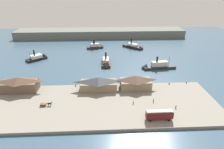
{
  "coord_description": "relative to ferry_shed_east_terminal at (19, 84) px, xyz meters",
  "views": [
    {
      "loc": [
        2.32,
        -94.4,
        49.92
      ],
      "look_at": [
        7.36,
        7.02,
        2.0
      ],
      "focal_mm": 29.85,
      "sensor_mm": 36.0,
      "label": 1
    }
  ],
  "objects": [
    {
      "name": "street_tram",
      "position": [
        65.15,
        -26.68,
        -1.24
      ],
      "size": [
        10.87,
        2.55,
        4.38
      ],
      "color": "maroon",
      "rests_on": "quay_promenade"
    },
    {
      "name": "mooring_post_center_east",
      "position": [
        79.27,
        2.91,
        -3.34
      ],
      "size": [
        0.44,
        0.44,
        0.9
      ],
      "primitive_type": "cylinder",
      "color": "black",
      "rests_on": "quay_promenade"
    },
    {
      "name": "seawall_edge",
      "position": [
        40.9,
        4.78,
        -4.49
      ],
      "size": [
        110.0,
        0.8,
        1.0
      ],
      "primitive_type": "cube",
      "color": "#666159",
      "rests_on": "ground"
    },
    {
      "name": "ferry_shed_west_terminal",
      "position": [
        40.44,
        -0.45,
        -0.38
      ],
      "size": [
        19.06,
        7.99,
        6.72
      ],
      "color": "#847056",
      "rests_on": "quay_promenade"
    },
    {
      "name": "mooring_post_center_west",
      "position": [
        89.19,
        3.53,
        -3.34
      ],
      "size": [
        0.44,
        0.44,
        0.9
      ],
      "primitive_type": "cylinder",
      "color": "black",
      "rests_on": "quay_promenade"
    },
    {
      "name": "quay_promenade",
      "position": [
        40.9,
        -13.62,
        -4.39
      ],
      "size": [
        110.0,
        36.0,
        1.2
      ],
      "primitive_type": "cube",
      "color": "gray",
      "rests_on": "ground"
    },
    {
      "name": "pedestrian_near_west_shed",
      "position": [
        56.56,
        -14.95,
        -3.09
      ],
      "size": [
        0.38,
        0.38,
        1.55
      ],
      "color": "#6B5B4C",
      "rests_on": "quay_promenade"
    },
    {
      "name": "ferry_approaching_east",
      "position": [
        78.23,
        27.75,
        -3.43
      ],
      "size": [
        23.83,
        7.37,
        10.26
      ],
      "color": "#23282D",
      "rests_on": "ground"
    },
    {
      "name": "pedestrian_walking_east",
      "position": [
        66.22,
        -13.74,
        -3.02
      ],
      "size": [
        0.42,
        0.42,
        1.7
      ],
      "color": "#6B5B4C",
      "rests_on": "quay_promenade"
    },
    {
      "name": "pedestrian_near_east_shed",
      "position": [
        74.87,
        -19.23,
        -3.06
      ],
      "size": [
        0.4,
        0.4,
        1.61
      ],
      "color": "#4C3D33",
      "rests_on": "quay_promenade"
    },
    {
      "name": "ferry_moored_west",
      "position": [
        71.28,
        73.45,
        -3.51
      ],
      "size": [
        18.64,
        17.42,
        10.05
      ],
      "color": "black",
      "rests_on": "ground"
    },
    {
      "name": "ferry_departing_north",
      "position": [
        -5.61,
        49.54,
        -3.61
      ],
      "size": [
        15.92,
        14.36,
        9.68
      ],
      "color": "black",
      "rests_on": "ground"
    },
    {
      "name": "mooring_post_east",
      "position": [
        27.98,
        3.22,
        -3.34
      ],
      "size": [
        0.44,
        0.44,
        0.9
      ],
      "primitive_type": "cylinder",
      "color": "black",
      "rests_on": "quay_promenade"
    },
    {
      "name": "ferry_approaching_west",
      "position": [
        37.21,
        75.5,
        -3.29
      ],
      "size": [
        15.89,
        7.78,
        9.2
      ],
      "color": "#23282D",
      "rests_on": "ground"
    },
    {
      "name": "horse_cart",
      "position": [
        16.82,
        -14.49,
        -2.87
      ],
      "size": [
        5.57,
        1.54,
        1.87
      ],
      "color": "brown",
      "rests_on": "quay_promenade"
    },
    {
      "name": "ferry_shed_customs_shed",
      "position": [
        59.88,
        -0.3,
        -0.21
      ],
      "size": [
        16.15,
        8.36,
        7.05
      ],
      "color": "#847056",
      "rests_on": "quay_promenade"
    },
    {
      "name": "ground_plane",
      "position": [
        40.9,
        8.38,
        -4.99
      ],
      "size": [
        320.0,
        320.0,
        0.0
      ],
      "primitive_type": "plane",
      "color": "#385166"
    },
    {
      "name": "ferry_shed_east_terminal",
      "position": [
        0.0,
        0.0,
        0.0
      ],
      "size": [
        18.42,
        8.15,
        7.48
      ],
      "color": "brown",
      "rests_on": "quay_promenade"
    },
    {
      "name": "far_headland",
      "position": [
        40.9,
        118.38,
        -0.99
      ],
      "size": [
        180.0,
        24.0,
        8.0
      ],
      "primitive_type": "cube",
      "color": "#60665B",
      "rests_on": "ground"
    },
    {
      "name": "ferry_near_quay",
      "position": [
        44.98,
        35.53,
        -3.49
      ],
      "size": [
        5.96,
        18.23,
        10.74
      ],
      "color": "black",
      "rests_on": "ground"
    }
  ]
}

